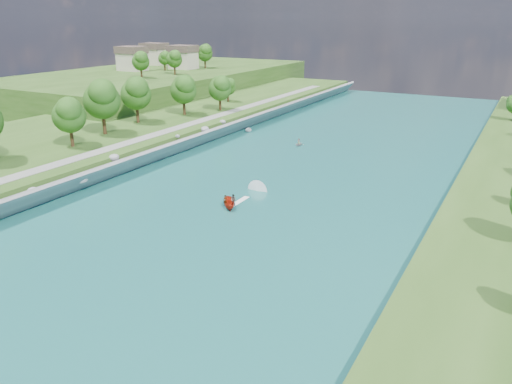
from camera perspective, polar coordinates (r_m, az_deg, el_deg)
The scene contains 11 objects.
ground at distance 68.07m, azimuth -6.35°, elevation -4.31°, with size 260.00×260.00×0.00m, color #2D5119.
river_water at distance 84.01m, azimuth 1.44°, elevation 0.52°, with size 55.00×240.00×0.10m, color #175A55.
berm_west at distance 114.49m, azimuth -21.46°, elevation 5.20°, with size 45.00×240.00×3.50m, color #2D5119.
ridge_west at distance 189.39m, azimuth -10.61°, elevation 12.20°, with size 60.00×120.00×9.00m, color #2D5119.
riprap_bank at distance 96.84m, azimuth -12.57°, elevation 3.73°, with size 4.94×236.00×4.43m.
riverside_path at distance 101.49m, azimuth -15.12°, elevation 5.24°, with size 3.00×200.00×0.10m, color gray.
ridge_houses at distance 196.30m, azimuth -11.28°, elevation 14.99°, with size 29.50×29.50×8.40m.
trees_west at distance 95.79m, azimuth -26.90°, elevation 6.71°, with size 15.79×147.09×13.86m.
trees_ridge at distance 178.61m, azimuth -9.22°, elevation 14.85°, with size 16.72×42.46×10.25m.
motorboat at distance 76.24m, azimuth -2.41°, elevation -0.94°, with size 3.60×18.79×2.06m.
raft at distance 112.15m, azimuth 4.90°, elevation 5.52°, with size 2.16×2.86×1.50m.
Camera 1 is at (36.40, -50.66, 27.25)m, focal length 35.00 mm.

